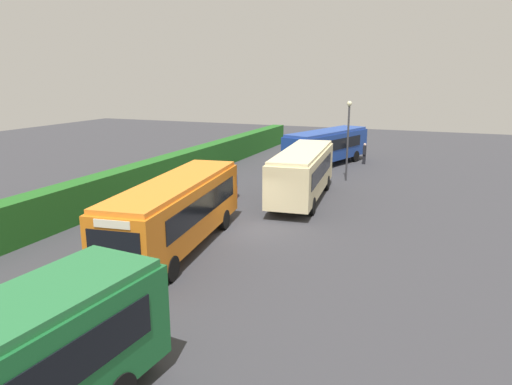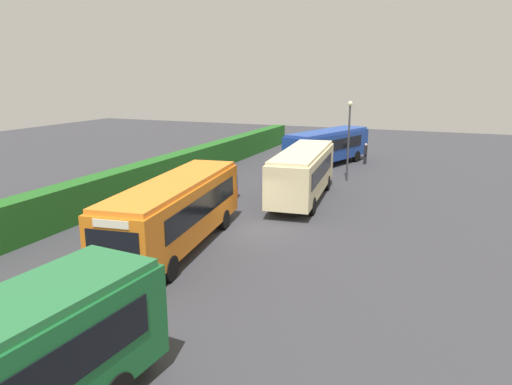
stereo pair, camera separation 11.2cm
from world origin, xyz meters
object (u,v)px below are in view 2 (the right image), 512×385
(bus_cream, at_px, (303,171))
(person_right, at_px, (365,153))
(bus_blue, at_px, (328,145))
(lamppost, at_px, (349,132))
(person_center, at_px, (278,179))
(person_left, at_px, (236,183))
(bus_orange, at_px, (176,210))

(bus_cream, xyz_separation_m, person_right, (13.96, -1.54, -0.85))
(bus_blue, bearing_deg, lamppost, -135.17)
(bus_blue, height_order, lamppost, lamppost)
(bus_blue, relative_size, person_center, 5.69)
(bus_cream, bearing_deg, person_center, 53.22)
(person_left, relative_size, person_center, 0.97)
(bus_blue, distance_m, lamppost, 6.55)
(person_left, bearing_deg, person_center, 17.23)
(bus_blue, xyz_separation_m, person_center, (-11.01, 0.61, -0.80))
(bus_orange, xyz_separation_m, person_left, (9.31, 1.42, -0.90))
(bus_cream, relative_size, person_left, 5.73)
(person_left, bearing_deg, bus_blue, 48.17)
(lamppost, bearing_deg, person_left, 144.24)
(person_left, height_order, person_center, person_center)
(person_center, height_order, person_right, person_right)
(bus_cream, height_order, person_right, bus_cream)
(bus_orange, distance_m, person_left, 9.46)
(person_left, height_order, person_right, person_right)
(person_center, bearing_deg, bus_cream, -90.46)
(bus_blue, height_order, person_center, bus_blue)
(bus_orange, xyz_separation_m, bus_cream, (10.38, -2.70, -0.00))
(bus_orange, xyz_separation_m, lamppost, (17.02, -4.14, 1.79))
(bus_cream, distance_m, person_right, 14.07)
(person_center, relative_size, lamppost, 0.31)
(bus_orange, height_order, lamppost, lamppost)
(bus_blue, distance_m, person_right, 3.52)
(bus_cream, height_order, person_left, bus_cream)
(bus_orange, height_order, person_left, bus_orange)
(bus_cream, relative_size, person_right, 5.46)
(person_left, xyz_separation_m, person_right, (15.03, -5.66, 0.06))
(bus_orange, bearing_deg, person_left, -179.00)
(person_center, xyz_separation_m, lamppost, (5.43, -3.47, 2.67))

